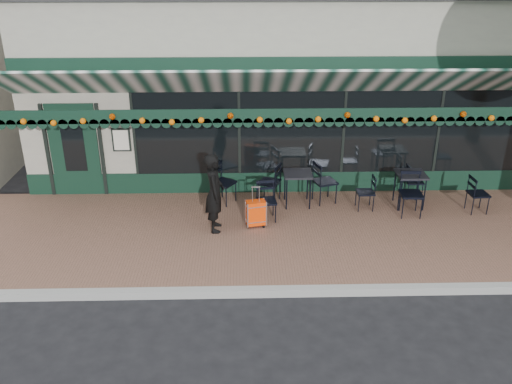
{
  "coord_description": "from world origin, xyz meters",
  "views": [
    {
      "loc": [
        -0.92,
        -7.89,
        5.48
      ],
      "look_at": [
        -0.68,
        1.6,
        1.21
      ],
      "focal_mm": 38.0,
      "sensor_mm": 36.0,
      "label": 1
    }
  ],
  "objects_px": {
    "woman": "(215,193)",
    "cafe_table_a": "(411,177)",
    "suitcase": "(256,213)",
    "chair_a_front": "(411,195)",
    "chair_b_left": "(269,183)",
    "chair_a_left": "(365,193)",
    "chair_a_right": "(414,182)",
    "cafe_table_b": "(298,176)",
    "chair_solo": "(224,183)",
    "chair_b_front": "(266,201)",
    "chair_b_right": "(325,182)",
    "chair_a_extra": "(478,194)"
  },
  "relations": [
    {
      "from": "cafe_table_b",
      "to": "chair_a_front",
      "type": "distance_m",
      "value": 2.49
    },
    {
      "from": "chair_a_left",
      "to": "chair_a_extra",
      "type": "bearing_deg",
      "value": 84.67
    },
    {
      "from": "chair_b_right",
      "to": "cafe_table_a",
      "type": "bearing_deg",
      "value": -115.49
    },
    {
      "from": "chair_a_front",
      "to": "chair_b_right",
      "type": "relative_size",
      "value": 1.0
    },
    {
      "from": "chair_a_front",
      "to": "cafe_table_b",
      "type": "bearing_deg",
      "value": 168.51
    },
    {
      "from": "chair_a_left",
      "to": "chair_a_right",
      "type": "distance_m",
      "value": 1.39
    },
    {
      "from": "chair_solo",
      "to": "chair_b_left",
      "type": "bearing_deg",
      "value": -55.28
    },
    {
      "from": "chair_a_extra",
      "to": "cafe_table_a",
      "type": "bearing_deg",
      "value": 72.6
    },
    {
      "from": "cafe_table_b",
      "to": "woman",
      "type": "bearing_deg",
      "value": -147.18
    },
    {
      "from": "chair_b_left",
      "to": "chair_b_front",
      "type": "relative_size",
      "value": 1.09
    },
    {
      "from": "cafe_table_a",
      "to": "cafe_table_b",
      "type": "height_order",
      "value": "cafe_table_a"
    },
    {
      "from": "chair_a_front",
      "to": "chair_solo",
      "type": "xyz_separation_m",
      "value": [
        -4.07,
        0.77,
        -0.02
      ]
    },
    {
      "from": "suitcase",
      "to": "cafe_table_a",
      "type": "height_order",
      "value": "suitcase"
    },
    {
      "from": "suitcase",
      "to": "cafe_table_b",
      "type": "distance_m",
      "value": 1.48
    },
    {
      "from": "chair_b_left",
      "to": "chair_solo",
      "type": "xyz_separation_m",
      "value": [
        -1.04,
        -0.02,
        0.0
      ]
    },
    {
      "from": "chair_a_left",
      "to": "chair_b_left",
      "type": "height_order",
      "value": "chair_b_left"
    },
    {
      "from": "suitcase",
      "to": "chair_a_left",
      "type": "relative_size",
      "value": 1.15
    },
    {
      "from": "cafe_table_b",
      "to": "chair_solo",
      "type": "relative_size",
      "value": 0.83
    },
    {
      "from": "chair_a_extra",
      "to": "chair_b_left",
      "type": "relative_size",
      "value": 0.9
    },
    {
      "from": "suitcase",
      "to": "cafe_table_b",
      "type": "bearing_deg",
      "value": 35.23
    },
    {
      "from": "chair_b_left",
      "to": "chair_b_right",
      "type": "bearing_deg",
      "value": 109.2
    },
    {
      "from": "chair_b_left",
      "to": "chair_b_front",
      "type": "distance_m",
      "value": 0.94
    },
    {
      "from": "cafe_table_a",
      "to": "chair_b_left",
      "type": "bearing_deg",
      "value": 174.42
    },
    {
      "from": "woman",
      "to": "chair_a_extra",
      "type": "distance_m",
      "value": 5.79
    },
    {
      "from": "chair_a_front",
      "to": "chair_b_left",
      "type": "bearing_deg",
      "value": 168.03
    },
    {
      "from": "woman",
      "to": "chair_b_left",
      "type": "height_order",
      "value": "woman"
    },
    {
      "from": "suitcase",
      "to": "chair_solo",
      "type": "relative_size",
      "value": 0.96
    },
    {
      "from": "chair_a_right",
      "to": "chair_a_left",
      "type": "bearing_deg",
      "value": 115.31
    },
    {
      "from": "cafe_table_b",
      "to": "chair_b_left",
      "type": "height_order",
      "value": "chair_b_left"
    },
    {
      "from": "cafe_table_a",
      "to": "chair_b_front",
      "type": "height_order",
      "value": "chair_b_front"
    },
    {
      "from": "cafe_table_b",
      "to": "chair_solo",
      "type": "bearing_deg",
      "value": 174.37
    },
    {
      "from": "woman",
      "to": "chair_a_right",
      "type": "xyz_separation_m",
      "value": [
        4.55,
        1.47,
        -0.43
      ]
    },
    {
      "from": "suitcase",
      "to": "chair_a_front",
      "type": "distance_m",
      "value": 3.41
    },
    {
      "from": "cafe_table_a",
      "to": "chair_a_front",
      "type": "bearing_deg",
      "value": -102.77
    },
    {
      "from": "chair_a_right",
      "to": "chair_a_extra",
      "type": "bearing_deg",
      "value": -122.59
    },
    {
      "from": "cafe_table_b",
      "to": "chair_b_right",
      "type": "relative_size",
      "value": 0.79
    },
    {
      "from": "woman",
      "to": "cafe_table_a",
      "type": "xyz_separation_m",
      "value": [
        4.32,
        1.04,
        -0.12
      ]
    },
    {
      "from": "cafe_table_a",
      "to": "chair_a_extra",
      "type": "distance_m",
      "value": 1.49
    },
    {
      "from": "cafe_table_a",
      "to": "chair_b_front",
      "type": "distance_m",
      "value": 3.32
    },
    {
      "from": "chair_b_front",
      "to": "chair_a_right",
      "type": "bearing_deg",
      "value": 11.25
    },
    {
      "from": "chair_b_front",
      "to": "chair_a_left",
      "type": "bearing_deg",
      "value": 6.65
    },
    {
      "from": "suitcase",
      "to": "cafe_table_a",
      "type": "bearing_deg",
      "value": 2.67
    },
    {
      "from": "cafe_table_a",
      "to": "chair_b_left",
      "type": "height_order",
      "value": "chair_b_left"
    },
    {
      "from": "chair_a_right",
      "to": "chair_solo",
      "type": "height_order",
      "value": "chair_solo"
    },
    {
      "from": "chair_a_right",
      "to": "chair_b_front",
      "type": "distance_m",
      "value": 3.64
    },
    {
      "from": "chair_b_left",
      "to": "chair_b_front",
      "type": "xyz_separation_m",
      "value": [
        -0.11,
        -0.94,
        -0.04
      ]
    },
    {
      "from": "cafe_table_a",
      "to": "chair_solo",
      "type": "xyz_separation_m",
      "value": [
        -4.18,
        0.29,
        -0.23
      ]
    },
    {
      "from": "woman",
      "to": "chair_a_front",
      "type": "distance_m",
      "value": 4.26
    },
    {
      "from": "woman",
      "to": "chair_a_front",
      "type": "bearing_deg",
      "value": -84.52
    },
    {
      "from": "cafe_table_a",
      "to": "chair_b_left",
      "type": "distance_m",
      "value": 3.16
    }
  ]
}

